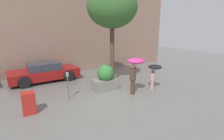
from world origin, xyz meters
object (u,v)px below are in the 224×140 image
at_px(parking_meter, 68,80).
at_px(newspaper_box, 29,103).
at_px(person_child, 154,70).
at_px(street_tree, 112,7).
at_px(planter_box, 106,78).
at_px(parked_car_near, 44,72).
at_px(person_adult, 135,67).

xyz_separation_m(parking_meter, newspaper_box, (-1.78, -0.64, -0.50)).
bearing_deg(newspaper_box, person_child, -3.18).
height_order(street_tree, parking_meter, street_tree).
bearing_deg(parking_meter, street_tree, 21.92).
distance_m(planter_box, newspaper_box, 4.07).
relative_size(person_child, street_tree, 0.24).
bearing_deg(parked_car_near, person_adult, -145.70).
bearing_deg(street_tree, person_child, -58.71).
height_order(planter_box, parking_meter, planter_box).
relative_size(parked_car_near, parking_meter, 3.21).
bearing_deg(planter_box, person_child, -28.74).
distance_m(person_child, parked_car_near, 6.91).
distance_m(planter_box, parked_car_near, 4.36).
distance_m(parking_meter, newspaper_box, 1.95).
relative_size(planter_box, person_adult, 0.75).
xyz_separation_m(street_tree, parking_meter, (-3.15, -1.27, -3.55)).
height_order(person_adult, person_child, person_adult).
bearing_deg(person_child, parking_meter, -149.66).
bearing_deg(parking_meter, parked_car_near, 97.04).
xyz_separation_m(street_tree, newspaper_box, (-4.92, -1.90, -4.05)).
bearing_deg(parked_car_near, street_tree, -127.59).
relative_size(person_child, parked_car_near, 0.33).
bearing_deg(planter_box, parking_meter, -172.21).
xyz_separation_m(planter_box, parking_meter, (-2.17, -0.30, 0.27)).
bearing_deg(parking_meter, newspaper_box, -160.29).
height_order(person_adult, parking_meter, person_adult).
distance_m(planter_box, street_tree, 4.06).
height_order(planter_box, newspaper_box, planter_box).
bearing_deg(person_child, person_adult, -136.00).
height_order(person_adult, street_tree, street_tree).
xyz_separation_m(parked_car_near, street_tree, (3.61, -2.50, 3.93)).
distance_m(parked_car_near, newspaper_box, 4.60).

